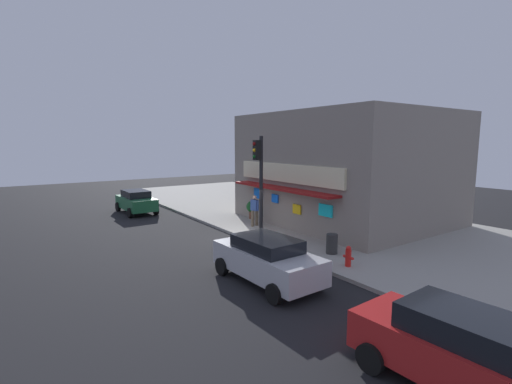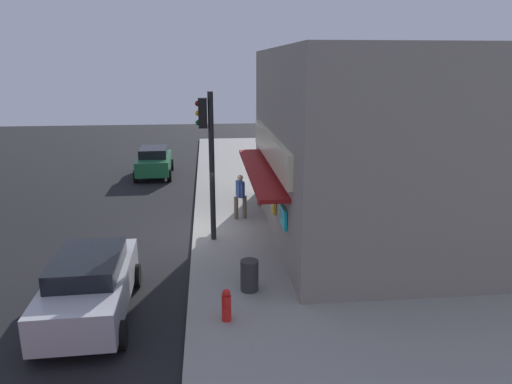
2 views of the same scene
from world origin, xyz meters
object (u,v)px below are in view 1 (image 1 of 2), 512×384
traffic_light (259,173)px  fire_hydrant (348,256)px  parked_car_silver (267,259)px  potted_plant_by_doorway (252,208)px  parked_car_green (136,201)px  pedestrian (255,209)px  trash_can (332,244)px  parked_car_red (466,353)px

traffic_light → fire_hydrant: size_ratio=6.24×
traffic_light → parked_car_silver: traffic_light is taller
potted_plant_by_doorway → parked_car_green: 8.32m
pedestrian → parked_car_silver: (6.73, -4.10, -0.27)m
trash_can → parked_car_red: size_ratio=0.19×
fire_hydrant → parked_car_green: (-15.84, -3.25, 0.28)m
pedestrian → potted_plant_by_doorway: (-1.76, 1.01, -0.30)m
parked_car_silver → parked_car_green: bearing=-180.0°
pedestrian → parked_car_silver: bearing=-31.3°
pedestrian → potted_plant_by_doorway: size_ratio=1.60×
potted_plant_by_doorway → parked_car_green: bearing=-142.0°
trash_can → parked_car_red: (7.40, -4.16, 0.29)m
trash_can → parked_car_green: size_ratio=0.21×
traffic_light → parked_car_red: 12.01m
trash_can → parked_car_silver: size_ratio=0.19×
trash_can → parked_car_silver: (0.69, -3.91, 0.27)m
pedestrian → parked_car_red: pedestrian is taller
fire_hydrant → trash_can: bearing=155.6°
potted_plant_by_doorway → parked_car_silver: bearing=-31.0°
fire_hydrant → pedestrian: 7.59m
traffic_light → parked_car_silver: bearing=-32.4°
parked_car_green → trash_can: bearing=15.3°
pedestrian → parked_car_red: size_ratio=0.40×
potted_plant_by_doorway → parked_car_red: size_ratio=0.25×
pedestrian → parked_car_green: bearing=-153.7°
traffic_light → trash_can: traffic_light is taller
pedestrian → traffic_light: bearing=-29.0°
traffic_light → parked_car_green: traffic_light is taller
traffic_light → potted_plant_by_doorway: bearing=150.6°
fire_hydrant → pedestrian: size_ratio=0.46×
pedestrian → parked_car_green: (-8.32, -4.11, -0.29)m
pedestrian → fire_hydrant: bearing=-6.5°
pedestrian → parked_car_silver: size_ratio=0.40×
traffic_light → pedestrian: bearing=151.0°
trash_can → pedestrian: 6.07m
potted_plant_by_doorway → trash_can: bearing=-8.8°
fire_hydrant → parked_car_red: bearing=-30.6°
parked_car_green → parked_car_silver: bearing=0.0°
potted_plant_by_doorway → parked_car_red: bearing=-19.4°
trash_can → parked_car_silver: bearing=-80.0°
traffic_light → trash_can: (3.91, 0.99, -2.77)m
fire_hydrant → potted_plant_by_doorway: potted_plant_by_doorway is taller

